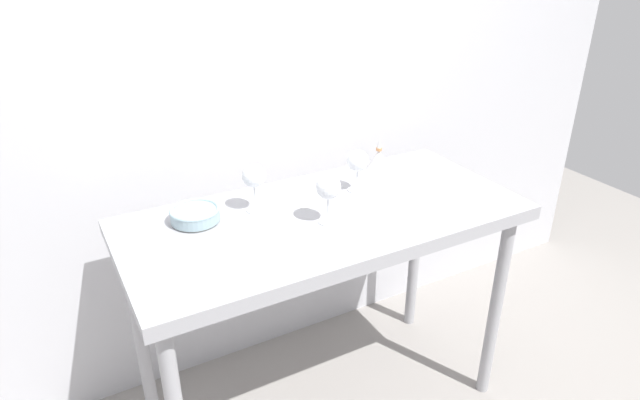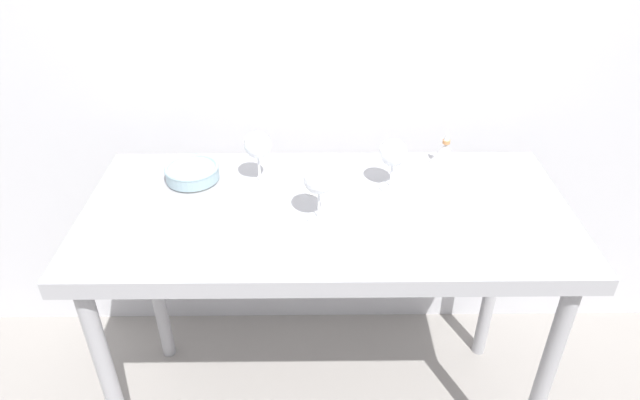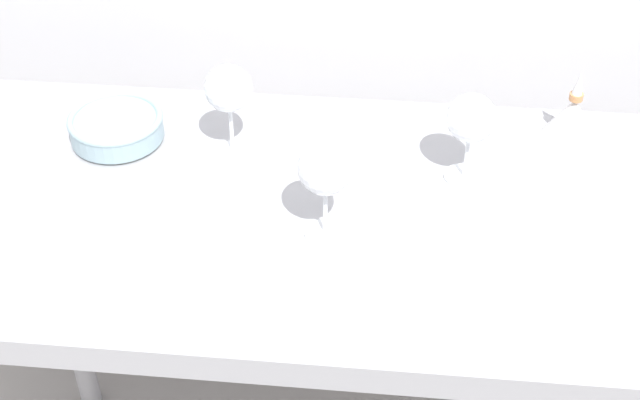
% 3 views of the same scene
% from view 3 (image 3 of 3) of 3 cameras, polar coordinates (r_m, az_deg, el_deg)
% --- Properties ---
extents(steel_counter, '(1.40, 0.65, 0.90)m').
position_cam_3_polar(steel_counter, '(1.55, 1.39, -3.59)').
color(steel_counter, '#9B9BA0').
rests_on(steel_counter, ground_plane).
extents(wine_glass_near_center, '(0.08, 0.08, 0.17)m').
position_cam_3_polar(wine_glass_near_center, '(1.36, 0.34, 1.85)').
color(wine_glass_near_center, white).
rests_on(wine_glass_near_center, steel_counter).
extents(wine_glass_far_left, '(0.08, 0.08, 0.17)m').
position_cam_3_polar(wine_glass_far_left, '(1.54, -5.69, 6.71)').
color(wine_glass_far_left, white).
rests_on(wine_glass_far_left, steel_counter).
extents(wine_glass_far_right, '(0.08, 0.08, 0.16)m').
position_cam_3_polar(wine_glass_far_right, '(1.50, 9.33, 4.85)').
color(wine_glass_far_right, white).
rests_on(wine_glass_far_right, steel_counter).
extents(tasting_sheet_upper, '(0.25, 0.29, 0.00)m').
position_cam_3_polar(tasting_sheet_upper, '(1.62, 1.78, 3.45)').
color(tasting_sheet_upper, white).
rests_on(tasting_sheet_upper, steel_counter).
extents(tasting_bowl, '(0.17, 0.17, 0.05)m').
position_cam_3_polar(tasting_bowl, '(1.66, -12.51, 4.46)').
color(tasting_bowl, beige).
rests_on(tasting_bowl, steel_counter).
extents(decanter_funnel, '(0.10, 0.10, 0.13)m').
position_cam_3_polar(decanter_funnel, '(1.67, 15.33, 4.91)').
color(decanter_funnel, silver).
rests_on(decanter_funnel, steel_counter).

